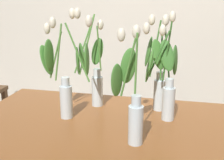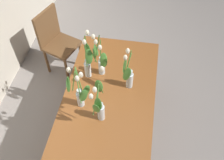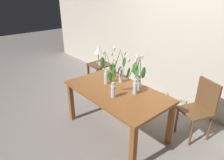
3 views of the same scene
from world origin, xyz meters
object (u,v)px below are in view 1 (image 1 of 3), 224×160
(tulip_vase_2, at_px, (132,105))
(tulip_vase_4, at_px, (161,75))
(tulip_vase_1, at_px, (92,72))
(dining_table, at_px, (117,140))
(tulip_vase_3, at_px, (64,80))
(tulip_vase_0, at_px, (164,86))

(tulip_vase_2, bearing_deg, tulip_vase_4, 76.69)
(tulip_vase_1, bearing_deg, dining_table, -49.91)
(dining_table, relative_size, tulip_vase_1, 2.73)
(tulip_vase_3, bearing_deg, tulip_vase_4, 22.45)
(tulip_vase_0, relative_size, tulip_vase_3, 1.00)
(tulip_vase_2, distance_m, tulip_vase_3, 0.45)
(dining_table, xyz_separation_m, tulip_vase_1, (-0.20, 0.24, 0.30))
(tulip_vase_0, xyz_separation_m, tulip_vase_4, (-0.03, 0.11, 0.03))
(tulip_vase_1, relative_size, tulip_vase_2, 1.10)
(dining_table, distance_m, tulip_vase_4, 0.44)
(tulip_vase_1, bearing_deg, tulip_vase_4, 0.64)
(tulip_vase_0, xyz_separation_m, tulip_vase_1, (-0.43, 0.11, 0.02))
(tulip_vase_1, bearing_deg, tulip_vase_2, -53.08)
(dining_table, distance_m, tulip_vase_0, 0.38)
(dining_table, distance_m, tulip_vase_3, 0.43)
(tulip_vase_4, bearing_deg, tulip_vase_2, -103.31)
(tulip_vase_1, xyz_separation_m, tulip_vase_3, (-0.10, -0.20, 0.00))
(tulip_vase_0, bearing_deg, dining_table, -150.10)
(tulip_vase_1, distance_m, tulip_vase_3, 0.22)
(tulip_vase_0, distance_m, tulip_vase_1, 0.44)
(dining_table, distance_m, tulip_vase_1, 0.43)
(tulip_vase_0, bearing_deg, tulip_vase_2, -112.48)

